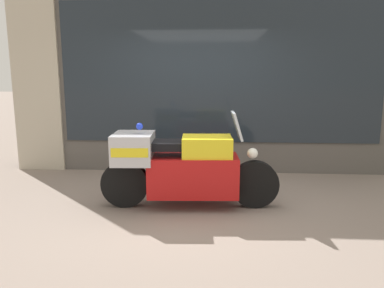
# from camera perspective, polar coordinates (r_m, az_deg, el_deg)

# --- Properties ---
(ground_plane) EXTENTS (60.00, 60.00, 0.00)m
(ground_plane) POSITION_cam_1_polar(r_m,az_deg,el_deg) (4.99, -0.35, -9.55)
(ground_plane) COLOR gray
(shop_building) EXTENTS (6.52, 0.55, 3.38)m
(shop_building) POSITION_cam_1_polar(r_m,az_deg,el_deg) (6.71, -2.61, 10.46)
(shop_building) COLOR #56514C
(shop_building) RESTS_ON ground
(window_display) EXTENTS (5.22, 0.30, 1.92)m
(window_display) POSITION_cam_1_polar(r_m,az_deg,el_deg) (6.82, 3.81, -0.02)
(window_display) COLOR slate
(window_display) RESTS_ON ground
(paramedic_motorcycle) EXTENTS (2.32, 0.66, 1.26)m
(paramedic_motorcycle) POSITION_cam_1_polar(r_m,az_deg,el_deg) (4.85, -1.64, -3.34)
(paramedic_motorcycle) COLOR black
(paramedic_motorcycle) RESTS_ON ground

